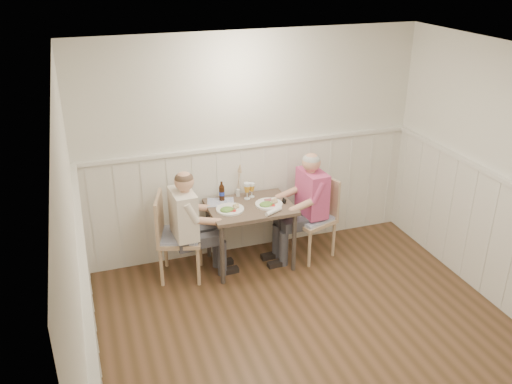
% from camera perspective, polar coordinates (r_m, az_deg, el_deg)
% --- Properties ---
extents(ground_plane, '(4.50, 4.50, 0.00)m').
position_cam_1_polar(ground_plane, '(5.11, 8.13, -17.41)').
color(ground_plane, '#442F1A').
extents(room_shell, '(4.04, 4.54, 2.60)m').
position_cam_1_polar(room_shell, '(4.26, 9.32, -1.95)').
color(room_shell, silver).
rests_on(room_shell, ground).
extents(wainscot, '(4.00, 4.49, 1.34)m').
position_cam_1_polar(wainscot, '(5.19, 5.18, -7.00)').
color(wainscot, white).
rests_on(wainscot, ground).
extents(dining_table, '(0.94, 0.70, 0.75)m').
position_cam_1_polar(dining_table, '(6.10, -0.61, -2.26)').
color(dining_table, '#4E3B30').
rests_on(dining_table, ground).
extents(chair_right, '(0.58, 0.58, 0.97)m').
position_cam_1_polar(chair_right, '(6.41, 6.23, -2.30)').
color(chair_right, tan).
rests_on(chair_right, ground).
extents(chair_left, '(0.58, 0.58, 0.98)m').
position_cam_1_polar(chair_left, '(5.99, -8.60, -4.35)').
color(chair_left, tan).
rests_on(chair_left, ground).
extents(man_in_pink, '(0.63, 0.44, 1.32)m').
position_cam_1_polar(man_in_pink, '(6.34, 5.51, -2.26)').
color(man_in_pink, '#3F3F47').
rests_on(man_in_pink, ground).
extents(diner_cream, '(0.61, 0.43, 1.30)m').
position_cam_1_polar(diner_cream, '(5.94, -7.14, -4.42)').
color(diner_cream, '#3F3F47').
rests_on(diner_cream, ground).
extents(plate_man, '(0.31, 0.31, 0.08)m').
position_cam_1_polar(plate_man, '(6.05, 1.30, -1.19)').
color(plate_man, white).
rests_on(plate_man, dining_table).
extents(plate_diner, '(0.31, 0.31, 0.08)m').
position_cam_1_polar(plate_diner, '(5.93, -2.85, -1.77)').
color(plate_diner, white).
rests_on(plate_diner, dining_table).
extents(beer_glass_a, '(0.07, 0.07, 0.17)m').
position_cam_1_polar(beer_glass_a, '(6.21, -0.44, 0.45)').
color(beer_glass_a, silver).
rests_on(beer_glass_a, dining_table).
extents(beer_glass_b, '(0.08, 0.08, 0.20)m').
position_cam_1_polar(beer_glass_b, '(6.16, -0.95, 0.39)').
color(beer_glass_b, silver).
rests_on(beer_glass_b, dining_table).
extents(beer_bottle, '(0.06, 0.06, 0.23)m').
position_cam_1_polar(beer_bottle, '(6.14, -3.62, -0.02)').
color(beer_bottle, black).
rests_on(beer_bottle, dining_table).
extents(rolled_napkin, '(0.22, 0.14, 0.05)m').
position_cam_1_polar(rolled_napkin, '(5.87, 1.85, -2.04)').
color(rolled_napkin, white).
rests_on(rolled_napkin, dining_table).
extents(grass_vase, '(0.05, 0.05, 0.41)m').
position_cam_1_polar(grass_vase, '(6.21, -1.93, 1.11)').
color(grass_vase, silver).
rests_on(grass_vase, dining_table).
extents(gingham_mat, '(0.35, 0.31, 0.01)m').
position_cam_1_polar(gingham_mat, '(6.14, -3.75, -1.08)').
color(gingham_mat, '#59659D').
rests_on(gingham_mat, dining_table).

